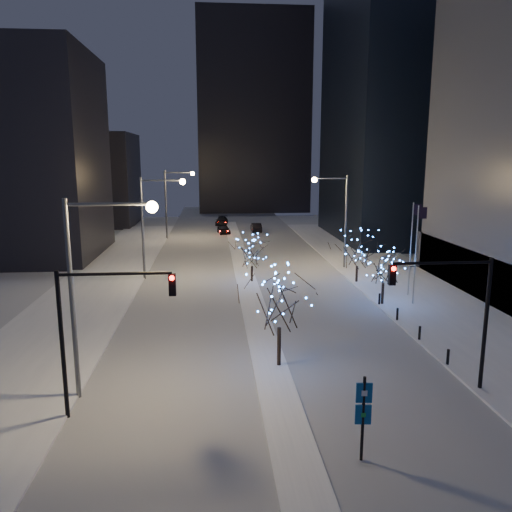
{
  "coord_description": "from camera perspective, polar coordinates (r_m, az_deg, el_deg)",
  "views": [
    {
      "loc": [
        -3.13,
        -21.91,
        11.86
      ],
      "look_at": [
        -0.14,
        12.56,
        5.0
      ],
      "focal_mm": 35.0,
      "sensor_mm": 36.0,
      "label": 1
    }
  ],
  "objects": [
    {
      "name": "car_mid",
      "position": [
        80.94,
        0.01,
        3.3
      ],
      "size": [
        1.61,
        4.38,
        1.43
      ],
      "primitive_type": "imported",
      "rotation": [
        0.0,
        0.0,
        3.16
      ],
      "color": "black",
      "rests_on": "ground"
    },
    {
      "name": "traffic_signal_east",
      "position": [
        26.85,
        22.06,
        -4.96
      ],
      "size": [
        5.26,
        0.43,
        7.0
      ],
      "color": "black",
      "rests_on": "ground"
    },
    {
      "name": "ground",
      "position": [
        25.11,
        2.93,
        -16.99
      ],
      "size": [
        160.0,
        160.0,
        0.0
      ],
      "primitive_type": "plane",
      "color": "silver",
      "rests_on": "ground"
    },
    {
      "name": "horizon_block",
      "position": [
        114.64,
        -0.38,
        15.78
      ],
      "size": [
        24.0,
        14.0,
        42.0
      ],
      "primitive_type": "cube",
      "color": "black",
      "rests_on": "ground"
    },
    {
      "name": "filler_west_far",
      "position": [
        94.79,
        -19.11,
        8.27
      ],
      "size": [
        18.0,
        16.0,
        16.0
      ],
      "primitive_type": "cube",
      "color": "black",
      "rests_on": "ground"
    },
    {
      "name": "car_near",
      "position": [
        79.01,
        -3.72,
        3.08
      ],
      "size": [
        2.26,
        4.41,
        1.44
      ],
      "primitive_type": "imported",
      "rotation": [
        0.0,
        0.0,
        0.14
      ],
      "color": "black",
      "rests_on": "ground"
    },
    {
      "name": "flagpoles",
      "position": [
        43.07,
        17.65,
        1.25
      ],
      "size": [
        1.35,
        2.6,
        8.0
      ],
      "color": "silver",
      "rests_on": "east_sidewalk"
    },
    {
      "name": "street_lamp_w_far",
      "position": [
        74.33,
        -9.49,
        6.92
      ],
      "size": [
        4.4,
        0.56,
        10.0
      ],
      "color": "#595E66",
      "rests_on": "ground"
    },
    {
      "name": "traffic_signal_west",
      "position": [
        23.63,
        -17.82,
        -6.82
      ],
      "size": [
        5.26,
        0.43,
        7.0
      ],
      "color": "black",
      "rests_on": "ground"
    },
    {
      "name": "east_sidewalk",
      "position": [
        47.16,
        17.88,
        -3.81
      ],
      "size": [
        10.0,
        90.0,
        0.15
      ],
      "primitive_type": "cube",
      "color": "white",
      "rests_on": "ground"
    },
    {
      "name": "holiday_tree_median_far",
      "position": [
        47.45,
        -0.48,
        0.42
      ],
      "size": [
        3.9,
        3.9,
        4.43
      ],
      "color": "black",
      "rests_on": "median"
    },
    {
      "name": "holiday_tree_plaza_near",
      "position": [
        41.36,
        14.42,
        -1.25
      ],
      "size": [
        3.83,
        3.83,
        4.62
      ],
      "color": "black",
      "rests_on": "east_sidewalk"
    },
    {
      "name": "car_far",
      "position": [
        89.34,
        -3.93,
        4.02
      ],
      "size": [
        2.51,
        5.14,
        1.44
      ],
      "primitive_type": "imported",
      "rotation": [
        0.0,
        0.0,
        -0.1
      ],
      "color": "black",
      "rests_on": "ground"
    },
    {
      "name": "west_sidewalk",
      "position": [
        44.87,
        -18.84,
        -4.63
      ],
      "size": [
        8.0,
        90.0,
        0.15
      ],
      "primitive_type": "cube",
      "color": "white",
      "rests_on": "ground"
    },
    {
      "name": "street_lamp_east",
      "position": [
        53.84,
        9.32,
        5.3
      ],
      "size": [
        3.9,
        0.56,
        10.0
      ],
      "color": "#595E66",
      "rests_on": "ground"
    },
    {
      "name": "holiday_tree_plaza_far",
      "position": [
        48.27,
        11.54,
        0.68
      ],
      "size": [
        4.43,
        4.43,
        4.98
      ],
      "color": "black",
      "rests_on": "east_sidewalk"
    },
    {
      "name": "median",
      "position": [
        53.32,
        -1.46,
        -1.56
      ],
      "size": [
        2.0,
        80.0,
        0.15
      ],
      "primitive_type": "cube",
      "color": "white",
      "rests_on": "ground"
    },
    {
      "name": "road",
      "position": [
        58.22,
        -1.76,
        -0.54
      ],
      "size": [
        20.0,
        130.0,
        0.02
      ],
      "primitive_type": "cube",
      "color": "#9FA5AD",
      "rests_on": "ground"
    },
    {
      "name": "bollards",
      "position": [
        36.37,
        16.97,
        -7.33
      ],
      "size": [
        0.16,
        12.16,
        0.9
      ],
      "color": "black",
      "rests_on": "east_sidewalk"
    },
    {
      "name": "holiday_tree_median_near",
      "position": [
        28.05,
        2.69,
        -5.09
      ],
      "size": [
        5.35,
        5.35,
        5.77
      ],
      "color": "black",
      "rests_on": "median"
    },
    {
      "name": "street_lamp_w_mid",
      "position": [
        49.55,
        -11.69,
        4.77
      ],
      "size": [
        4.4,
        0.56,
        10.0
      ],
      "color": "#595E66",
      "rests_on": "ground"
    },
    {
      "name": "street_lamp_w_near",
      "position": [
        25.18,
        -18.17,
        -1.64
      ],
      "size": [
        4.4,
        0.56,
        10.0
      ],
      "color": "#595E66",
      "rests_on": "ground"
    },
    {
      "name": "wayfinding_sign",
      "position": [
        20.78,
        12.17,
        -16.8
      ],
      "size": [
        0.64,
        0.14,
        3.56
      ],
      "rotation": [
        0.0,
        0.0,
        -0.09
      ],
      "color": "black",
      "rests_on": "ground"
    }
  ]
}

